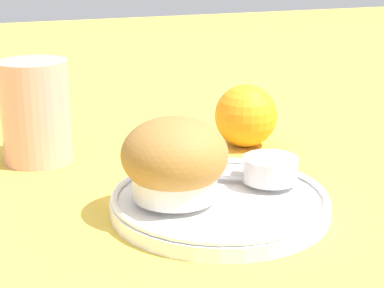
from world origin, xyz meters
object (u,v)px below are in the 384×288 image
Objects in this scene: muffin at (175,160)px; juice_glass at (36,112)px; butter_knife at (210,174)px; orange_fruit at (246,116)px.

muffin is 0.84× the size of juice_glass.
muffin reaches higher than butter_knife.
butter_knife is at bearing -127.37° from orange_fruit.
orange_fruit is 0.25m from juice_glass.
orange_fruit is (0.10, 0.13, 0.02)m from butter_knife.
butter_knife is 1.18× the size of juice_glass.
butter_knife is 0.23m from juice_glass.
orange_fruit is at bearing 83.42° from butter_knife.
juice_glass is at bearing 116.00° from muffin.
muffin is at bearing -131.48° from orange_fruit.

